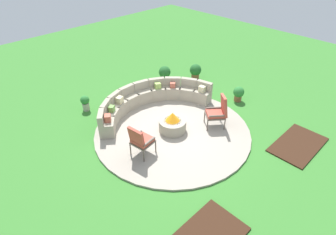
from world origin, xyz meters
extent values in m
plane|color=#387A2D|center=(0.00, 0.00, 0.00)|extent=(24.00, 24.00, 0.00)
cylinder|color=#9E9384|center=(0.00, 0.00, 0.03)|extent=(4.91, 4.91, 0.06)
cube|color=#382114|center=(2.21, -3.12, 0.02)|extent=(1.88, 1.10, 0.04)
cylinder|color=#9E937F|center=(0.00, 0.00, 0.25)|extent=(0.86, 0.86, 0.38)
cylinder|color=black|center=(0.00, 0.00, 0.41)|extent=(0.56, 0.56, 0.06)
cone|color=orange|center=(0.00, 0.00, 0.58)|extent=(0.45, 0.45, 0.28)
cube|color=#9E937F|center=(1.97, 0.44, 0.30)|extent=(0.56, 0.66, 0.47)
cube|color=#9E937F|center=(2.11, 0.47, 0.69)|extent=(0.28, 0.60, 0.30)
cube|color=#9E937F|center=(1.78, 0.96, 0.30)|extent=(0.67, 0.72, 0.47)
cube|color=#9E937F|center=(1.90, 1.03, 0.69)|extent=(0.41, 0.58, 0.30)
cube|color=#9E937F|center=(1.44, 1.42, 0.30)|extent=(0.72, 0.73, 0.47)
cube|color=#9E937F|center=(1.55, 1.52, 0.69)|extent=(0.52, 0.52, 0.30)
cube|color=#9E937F|center=(1.00, 1.76, 0.30)|extent=(0.72, 0.67, 0.47)
cube|color=#9E937F|center=(1.07, 1.88, 0.69)|extent=(0.58, 0.42, 0.30)
cube|color=#9E937F|center=(0.47, 1.96, 0.30)|extent=(0.66, 0.57, 0.47)
cube|color=#9E937F|center=(0.51, 2.10, 0.69)|extent=(0.60, 0.29, 0.30)
cube|color=#9E937F|center=(-0.08, 2.02, 0.30)|extent=(0.59, 0.47, 0.47)
cube|color=#9E937F|center=(-0.09, 2.16, 0.69)|extent=(0.58, 0.18, 0.30)
cube|color=#9E937F|center=(-0.64, 1.92, 0.30)|extent=(0.69, 0.61, 0.47)
cube|color=#9E937F|center=(-0.68, 2.06, 0.69)|extent=(0.60, 0.33, 0.30)
cube|color=#9E937F|center=(-1.14, 1.67, 0.30)|extent=(0.73, 0.70, 0.47)
cube|color=#9E937F|center=(-1.22, 1.79, 0.69)|extent=(0.56, 0.46, 0.30)
cube|color=#9E937F|center=(-1.55, 1.29, 0.30)|extent=(0.71, 0.73, 0.47)
cube|color=#9E937F|center=(-1.67, 1.38, 0.69)|extent=(0.49, 0.54, 0.30)
cube|color=beige|center=(-0.62, 1.87, 0.64)|extent=(0.26, 0.24, 0.22)
cube|color=#70A34C|center=(-1.11, 1.63, 0.63)|extent=(0.24, 0.23, 0.19)
cube|color=#93B756|center=(0.97, 1.71, 0.64)|extent=(0.26, 0.24, 0.21)
cube|color=beige|center=(1.92, 0.43, 0.64)|extent=(0.21, 0.24, 0.21)
cube|color=#BC5B47|center=(1.41, 1.38, 0.63)|extent=(0.24, 0.24, 0.19)
cube|color=#BC5B47|center=(-1.52, 1.26, 0.64)|extent=(0.27, 0.28, 0.21)
cylinder|color=brown|center=(-1.14, 0.11, 0.25)|extent=(0.04, 0.04, 0.38)
cylinder|color=brown|center=(-1.07, -0.39, 0.25)|extent=(0.04, 0.04, 0.38)
cylinder|color=brown|center=(-1.65, 0.04, 0.25)|extent=(0.04, 0.04, 0.38)
cylinder|color=brown|center=(-1.58, -0.46, 0.25)|extent=(0.04, 0.04, 0.38)
cube|color=brown|center=(-1.36, -0.17, 0.47)|extent=(0.62, 0.61, 0.05)
cube|color=#B24738|center=(-1.36, -0.17, 0.54)|extent=(0.57, 0.56, 0.09)
cube|color=#B24738|center=(-1.59, -0.21, 0.77)|extent=(0.24, 0.53, 0.58)
cube|color=brown|center=(-1.40, 0.06, 0.60)|extent=(0.47, 0.12, 0.04)
cube|color=brown|center=(-1.33, -0.41, 0.60)|extent=(0.47, 0.12, 0.04)
cylinder|color=brown|center=(0.77, -0.79, 0.25)|extent=(0.04, 0.04, 0.38)
cylinder|color=brown|center=(1.08, -0.42, 0.25)|extent=(0.04, 0.04, 0.38)
cylinder|color=brown|center=(1.19, -1.14, 0.25)|extent=(0.04, 0.04, 0.38)
cylinder|color=brown|center=(1.50, -0.77, 0.25)|extent=(0.04, 0.04, 0.38)
cube|color=brown|center=(1.13, -0.78, 0.47)|extent=(0.78, 0.77, 0.05)
cube|color=#B24738|center=(1.13, -0.78, 0.54)|extent=(0.72, 0.71, 0.09)
cube|color=#B24738|center=(1.33, -0.94, 0.82)|extent=(0.39, 0.52, 0.70)
cube|color=brown|center=(0.98, -0.95, 0.60)|extent=(0.41, 0.36, 0.04)
cube|color=brown|center=(1.28, -0.60, 0.60)|extent=(0.41, 0.36, 0.04)
cylinder|color=#A89E8E|center=(-1.27, 3.05, 0.14)|extent=(0.24, 0.24, 0.28)
sphere|color=#2D7A33|center=(-1.27, 3.05, 0.41)|extent=(0.31, 0.31, 0.31)
cylinder|color=#A89E8E|center=(2.11, 2.53, 0.16)|extent=(0.35, 0.35, 0.33)
sphere|color=#236028|center=(2.11, 2.53, 0.52)|extent=(0.48, 0.48, 0.48)
cylinder|color=brown|center=(3.10, -0.37, 0.11)|extent=(0.27, 0.27, 0.22)
sphere|color=#2D7A33|center=(3.10, -0.37, 0.37)|extent=(0.40, 0.40, 0.40)
cylinder|color=brown|center=(3.33, 1.93, 0.12)|extent=(0.32, 0.32, 0.24)
sphere|color=#236028|center=(3.33, 1.93, 0.42)|extent=(0.48, 0.48, 0.48)
camera|label=1|loc=(-5.16, -5.03, 5.52)|focal=30.36mm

